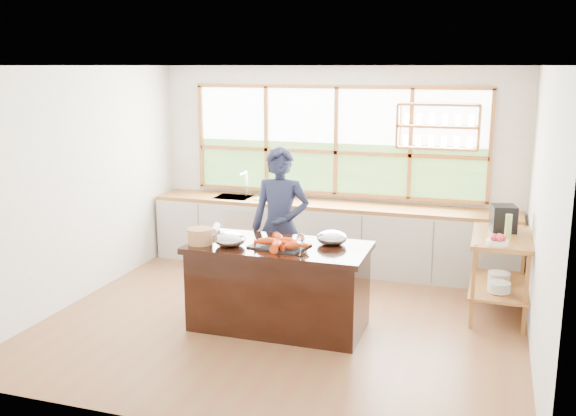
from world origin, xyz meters
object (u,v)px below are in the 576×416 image
at_px(cook, 280,227).
at_px(wicker_basket, 200,236).
at_px(island, 279,286).
at_px(espresso_machine, 503,218).

height_order(cook, wicker_basket, cook).
relative_size(island, espresso_machine, 6.28).
relative_size(island, cook, 1.02).
bearing_deg(island, espresso_machine, 30.53).
xyz_separation_m(espresso_machine, wicker_basket, (-2.97, -1.50, -0.07)).
xyz_separation_m(cook, wicker_basket, (-0.58, -0.88, 0.07)).
relative_size(island, wicker_basket, 7.21).
relative_size(cook, espresso_machine, 6.18).
xyz_separation_m(island, wicker_basket, (-0.78, -0.21, 0.53)).
bearing_deg(wicker_basket, island, 15.24).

